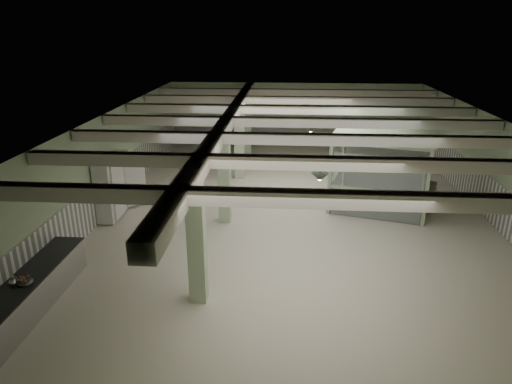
# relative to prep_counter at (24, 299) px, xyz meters

# --- Properties ---
(floor) EXTENTS (20.00, 20.00, 0.00)m
(floor) POSITION_rel_prep_counter_xyz_m (6.54, 7.00, -0.46)
(floor) COLOR beige
(floor) RESTS_ON ground
(ceiling) EXTENTS (14.00, 20.00, 0.02)m
(ceiling) POSITION_rel_prep_counter_xyz_m (6.54, 7.00, 3.14)
(ceiling) COLOR beige
(ceiling) RESTS_ON wall_back
(wall_back) EXTENTS (14.00, 0.02, 3.60)m
(wall_back) POSITION_rel_prep_counter_xyz_m (6.54, 17.00, 1.34)
(wall_back) COLOR #AAC29B
(wall_back) RESTS_ON floor
(wall_front) EXTENTS (14.00, 0.02, 3.60)m
(wall_front) POSITION_rel_prep_counter_xyz_m (6.54, -3.00, 1.34)
(wall_front) COLOR #AAC29B
(wall_front) RESTS_ON floor
(wall_left) EXTENTS (0.02, 20.00, 3.60)m
(wall_left) POSITION_rel_prep_counter_xyz_m (-0.46, 7.00, 1.34)
(wall_left) COLOR #AAC29B
(wall_left) RESTS_ON floor
(wall_right) EXTENTS (0.02, 20.00, 3.60)m
(wall_right) POSITION_rel_prep_counter_xyz_m (13.54, 7.00, 1.34)
(wall_right) COLOR #AAC29B
(wall_right) RESTS_ON floor
(wainscot_left) EXTENTS (0.05, 19.90, 1.50)m
(wainscot_left) POSITION_rel_prep_counter_xyz_m (-0.43, 7.00, 0.29)
(wainscot_left) COLOR white
(wainscot_left) RESTS_ON floor
(wainscot_right) EXTENTS (0.05, 19.90, 1.50)m
(wainscot_right) POSITION_rel_prep_counter_xyz_m (13.52, 7.00, 0.29)
(wainscot_right) COLOR white
(wainscot_right) RESTS_ON floor
(wainscot_back) EXTENTS (13.90, 0.05, 1.50)m
(wainscot_back) POSITION_rel_prep_counter_xyz_m (6.54, 16.98, 0.29)
(wainscot_back) COLOR white
(wainscot_back) RESTS_ON floor
(girder) EXTENTS (0.45, 19.90, 0.40)m
(girder) POSITION_rel_prep_counter_xyz_m (4.04, 7.00, 2.92)
(girder) COLOR beige
(girder) RESTS_ON ceiling
(beam_a) EXTENTS (13.90, 0.35, 0.32)m
(beam_a) POSITION_rel_prep_counter_xyz_m (6.54, -0.50, 2.96)
(beam_a) COLOR beige
(beam_a) RESTS_ON ceiling
(beam_b) EXTENTS (13.90, 0.35, 0.32)m
(beam_b) POSITION_rel_prep_counter_xyz_m (6.54, 2.00, 2.96)
(beam_b) COLOR beige
(beam_b) RESTS_ON ceiling
(beam_c) EXTENTS (13.90, 0.35, 0.32)m
(beam_c) POSITION_rel_prep_counter_xyz_m (6.54, 4.50, 2.96)
(beam_c) COLOR beige
(beam_c) RESTS_ON ceiling
(beam_d) EXTENTS (13.90, 0.35, 0.32)m
(beam_d) POSITION_rel_prep_counter_xyz_m (6.54, 7.00, 2.96)
(beam_d) COLOR beige
(beam_d) RESTS_ON ceiling
(beam_e) EXTENTS (13.90, 0.35, 0.32)m
(beam_e) POSITION_rel_prep_counter_xyz_m (6.54, 9.50, 2.96)
(beam_e) COLOR beige
(beam_e) RESTS_ON ceiling
(beam_f) EXTENTS (13.90, 0.35, 0.32)m
(beam_f) POSITION_rel_prep_counter_xyz_m (6.54, 12.00, 2.96)
(beam_f) COLOR beige
(beam_f) RESTS_ON ceiling
(beam_g) EXTENTS (13.90, 0.35, 0.32)m
(beam_g) POSITION_rel_prep_counter_xyz_m (6.54, 14.50, 2.96)
(beam_g) COLOR beige
(beam_g) RESTS_ON ceiling
(column_a) EXTENTS (0.42, 0.42, 3.60)m
(column_a) POSITION_rel_prep_counter_xyz_m (4.04, 1.00, 1.34)
(column_a) COLOR #ADC19B
(column_a) RESTS_ON floor
(column_b) EXTENTS (0.42, 0.42, 3.60)m
(column_b) POSITION_rel_prep_counter_xyz_m (4.04, 6.00, 1.34)
(column_b) COLOR #ADC19B
(column_b) RESTS_ON floor
(column_c) EXTENTS (0.42, 0.42, 3.60)m
(column_c) POSITION_rel_prep_counter_xyz_m (4.04, 11.00, 1.34)
(column_c) COLOR #ADC19B
(column_c) RESTS_ON floor
(column_d) EXTENTS (0.42, 0.42, 3.60)m
(column_d) POSITION_rel_prep_counter_xyz_m (4.04, 15.00, 1.34)
(column_d) COLOR #ADC19B
(column_d) RESTS_ON floor
(pendant_front) EXTENTS (0.44, 0.44, 0.22)m
(pendant_front) POSITION_rel_prep_counter_xyz_m (7.04, 2.00, 2.59)
(pendant_front) COLOR #2B392D
(pendant_front) RESTS_ON ceiling
(pendant_mid) EXTENTS (0.44, 0.44, 0.22)m
(pendant_mid) POSITION_rel_prep_counter_xyz_m (7.04, 7.50, 2.59)
(pendant_mid) COLOR #2B392D
(pendant_mid) RESTS_ON ceiling
(pendant_back) EXTENTS (0.44, 0.44, 0.22)m
(pendant_back) POSITION_rel_prep_counter_xyz_m (7.04, 12.50, 2.59)
(pendant_back) COLOR #2B392D
(pendant_back) RESTS_ON ceiling
(prep_counter) EXTENTS (0.87, 4.99, 0.91)m
(prep_counter) POSITION_rel_prep_counter_xyz_m (0.00, 0.00, 0.00)
(prep_counter) COLOR #B1B1B6
(prep_counter) RESTS_ON floor
(pitcher_near) EXTENTS (0.23, 0.25, 0.27)m
(pitcher_near) POSITION_rel_prep_counter_xyz_m (-0.09, -0.15, 0.57)
(pitcher_near) COLOR #B1B1B6
(pitcher_near) RESTS_ON prep_counter
(veg_colander) EXTENTS (0.51, 0.51, 0.18)m
(veg_colander) POSITION_rel_prep_counter_xyz_m (0.09, 0.01, 0.53)
(veg_colander) COLOR #414146
(veg_colander) RESTS_ON prep_counter
(walkin_cooler) EXTENTS (1.03, 2.31, 2.12)m
(walkin_cooler) POSITION_rel_prep_counter_xyz_m (-0.08, 6.42, 0.60)
(walkin_cooler) COLOR silver
(walkin_cooler) RESTS_ON floor
(guard_booth) EXTENTS (4.27, 3.88, 2.91)m
(guard_booth) POSITION_rel_prep_counter_xyz_m (9.76, 7.84, 1.47)
(guard_booth) COLOR #9BB08D
(guard_booth) RESTS_ON floor
(filing_cabinet) EXTENTS (0.53, 0.61, 1.11)m
(filing_cabinet) POSITION_rel_prep_counter_xyz_m (11.60, 7.53, 0.09)
(filing_cabinet) COLOR #505043
(filing_cabinet) RESTS_ON floor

